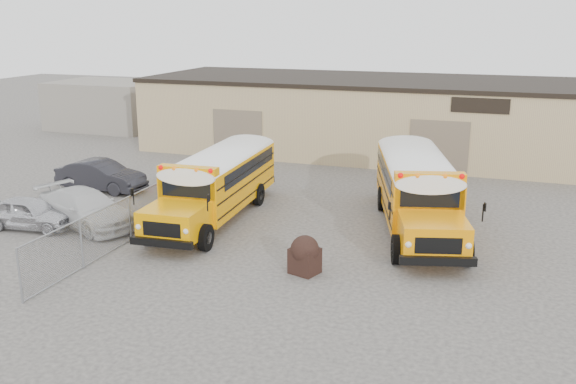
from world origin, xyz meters
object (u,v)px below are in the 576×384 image
(school_bus_left, at_px, (261,151))
(car_silver, at_px, (29,213))
(car_dark, at_px, (101,176))
(school_bus_right, at_px, (401,153))
(car_white, at_px, (86,208))
(tarp_bundle, at_px, (305,254))

(school_bus_left, relative_size, car_silver, 2.58)
(car_silver, height_order, car_dark, car_dark)
(school_bus_right, xyz_separation_m, car_dark, (-14.00, -5.65, -1.02))
(school_bus_right, height_order, car_dark, school_bus_right)
(school_bus_left, bearing_deg, car_silver, -121.51)
(car_white, bearing_deg, car_dark, 50.12)
(school_bus_right, bearing_deg, car_white, -136.57)
(school_bus_left, xyz_separation_m, tarp_bundle, (5.92, -10.95, -1.01))
(school_bus_right, xyz_separation_m, car_silver, (-13.21, -11.72, -1.11))
(tarp_bundle, height_order, car_silver, tarp_bundle)
(tarp_bundle, bearing_deg, school_bus_left, 118.42)
(school_bus_right, relative_size, car_silver, 2.75)
(car_dark, bearing_deg, car_silver, -169.75)
(school_bus_left, bearing_deg, car_white, -115.10)
(school_bus_left, bearing_deg, car_dark, -149.77)
(school_bus_left, relative_size, car_dark, 2.20)
(tarp_bundle, distance_m, car_dark, 14.64)
(car_silver, bearing_deg, school_bus_left, -37.42)
(school_bus_left, distance_m, car_silver, 11.95)
(car_silver, xyz_separation_m, car_white, (1.97, 1.07, 0.08))
(school_bus_left, xyz_separation_m, car_silver, (-6.22, -10.16, -1.02))
(car_dark, bearing_deg, car_white, -148.29)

